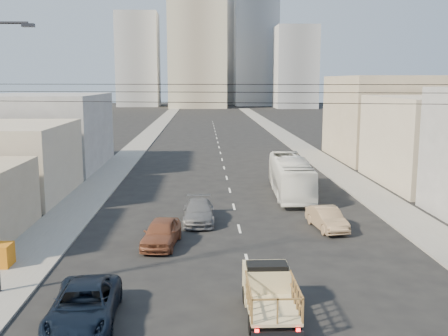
{
  "coord_description": "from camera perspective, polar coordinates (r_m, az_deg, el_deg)",
  "views": [
    {
      "loc": [
        -2.31,
        -18.6,
        9.44
      ],
      "look_at": [
        -0.87,
        16.93,
        3.5
      ],
      "focal_mm": 42.0,
      "sensor_mm": 36.0,
      "label": 1
    }
  ],
  "objects": [
    {
      "name": "bldg_left_far",
      "position": [
        60.36,
        -18.9,
        3.8
      ],
      "size": [
        12.0,
        16.0,
        8.0
      ],
      "primitive_type": "cube",
      "color": "gray",
      "rests_on": "ground"
    },
    {
      "name": "navy_pickup",
      "position": [
        21.85,
        -15.01,
        -14.27
      ],
      "size": [
        2.81,
        5.6,
        1.52
      ],
      "primitive_type": "imported",
      "rotation": [
        0.0,
        0.0,
        0.05
      ],
      "color": "black",
      "rests_on": "ground"
    },
    {
      "name": "city_bus",
      "position": [
        43.87,
        7.26,
        -0.9
      ],
      "size": [
        3.19,
        11.52,
        3.18
      ],
      "primitive_type": "imported",
      "rotation": [
        0.0,
        0.0,
        -0.05
      ],
      "color": "white",
      "rests_on": "ground"
    },
    {
      "name": "overhead_wires",
      "position": [
        20.24,
        4.28,
        8.12
      ],
      "size": [
        23.01,
        5.02,
        0.72
      ],
      "color": "black",
      "rests_on": "ground"
    },
    {
      "name": "flatbed_pickup",
      "position": [
        21.81,
        4.95,
        -13.05
      ],
      "size": [
        1.95,
        4.41,
        1.9
      ],
      "color": "#CBB988",
      "rests_on": "ground"
    },
    {
      "name": "sedan_tan",
      "position": [
        34.38,
        11.14,
        -5.41
      ],
      "size": [
        2.07,
        4.46,
        1.41
      ],
      "primitive_type": "imported",
      "rotation": [
        0.0,
        0.0,
        0.14
      ],
      "color": "#9A7A5A",
      "rests_on": "ground"
    },
    {
      "name": "midrise_back",
      "position": [
        219.12,
        -0.15,
        12.77
      ],
      "size": [
        18.0,
        18.0,
        44.0
      ],
      "primitive_type": "cube",
      "color": "gray",
      "rests_on": "ground"
    },
    {
      "name": "midrise_east",
      "position": [
        186.48,
        7.79,
        10.8
      ],
      "size": [
        14.0,
        14.0,
        28.0
      ],
      "primitive_type": "cube",
      "color": "gray",
      "rests_on": "ground"
    },
    {
      "name": "sidewalk_right",
      "position": [
        90.2,
        6.67,
        3.45
      ],
      "size": [
        3.5,
        180.0,
        0.12
      ],
      "primitive_type": "cube",
      "color": "slate",
      "rests_on": "ground"
    },
    {
      "name": "ground",
      "position": [
        20.99,
        4.46,
        -17.28
      ],
      "size": [
        420.0,
        420.0,
        0.0
      ],
      "primitive_type": "plane",
      "color": "black",
      "rests_on": "ground"
    },
    {
      "name": "sedan_grey",
      "position": [
        35.43,
        -2.77,
        -4.76
      ],
      "size": [
        2.04,
        5.02,
        1.46
      ],
      "primitive_type": "imported",
      "rotation": [
        0.0,
        0.0,
        0.0
      ],
      "color": "slate",
      "rests_on": "ground"
    },
    {
      "name": "sidewalk_left",
      "position": [
        89.59,
        -8.37,
        3.37
      ],
      "size": [
        3.5,
        180.0,
        0.12
      ],
      "primitive_type": "cube",
      "color": "slate",
      "rests_on": "ground"
    },
    {
      "name": "high_rise_tower",
      "position": [
        189.73,
        -2.93,
        15.69
      ],
      "size": [
        20.0,
        20.0,
        60.0
      ],
      "primitive_type": "cube",
      "color": "tan",
      "rests_on": "ground"
    },
    {
      "name": "lane_dashes",
      "position": [
        72.26,
        -0.47,
        1.98
      ],
      "size": [
        0.15,
        104.0,
        0.01
      ],
      "color": "silver",
      "rests_on": "ground"
    },
    {
      "name": "sedan_brown",
      "position": [
        30.66,
        -6.82,
        -7.0
      ],
      "size": [
        2.39,
        4.76,
        1.56
      ],
      "primitive_type": "imported",
      "rotation": [
        0.0,
        0.0,
        -0.12
      ],
      "color": "brown",
      "rests_on": "ground"
    },
    {
      "name": "midrise_ne",
      "position": [
        204.88,
        3.45,
        12.42
      ],
      "size": [
        16.0,
        16.0,
        40.0
      ],
      "primitive_type": "cube",
      "color": "gray",
      "rests_on": "ground"
    },
    {
      "name": "bldg_right_far",
      "position": [
        66.61,
        17.33,
        5.23
      ],
      "size": [
        12.0,
        16.0,
        10.0
      ],
      "primitive_type": "cube",
      "color": "tan",
      "rests_on": "ground"
    },
    {
      "name": "bldg_right_mid",
      "position": [
        51.74,
        22.65,
        2.72
      ],
      "size": [
        11.0,
        14.0,
        8.0
      ],
      "primitive_type": "cube",
      "color": "#B0A28E",
      "rests_on": "ground"
    },
    {
      "name": "midrise_nw",
      "position": [
        200.15,
        -9.31,
        11.53
      ],
      "size": [
        15.0,
        15.0,
        34.0
      ],
      "primitive_type": "cube",
      "color": "gray",
      "rests_on": "ground"
    }
  ]
}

